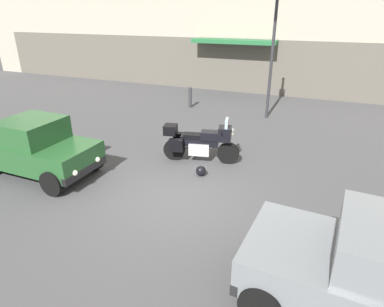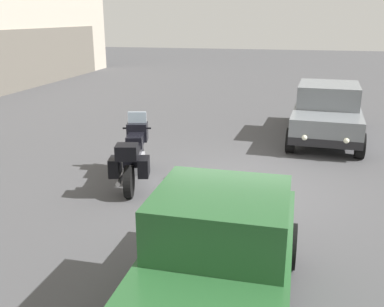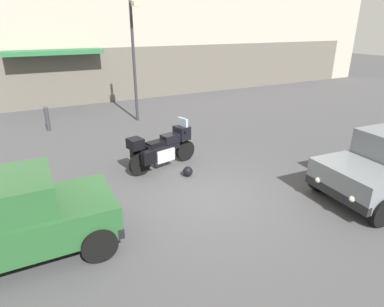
{
  "view_description": "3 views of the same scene",
  "coord_description": "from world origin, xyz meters",
  "px_view_note": "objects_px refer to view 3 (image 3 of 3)",
  "views": [
    {
      "loc": [
        3.03,
        -6.29,
        4.16
      ],
      "look_at": [
        0.18,
        0.54,
        0.93
      ],
      "focal_mm": 30.76,
      "sensor_mm": 36.0,
      "label": 1
    },
    {
      "loc": [
        -8.3,
        -1.02,
        3.35
      ],
      "look_at": [
        -0.59,
        0.76,
        0.85
      ],
      "focal_mm": 40.63,
      "sensor_mm": 36.0,
      "label": 2
    },
    {
      "loc": [
        -3.55,
        -6.08,
        3.93
      ],
      "look_at": [
        0.13,
        0.91,
        0.79
      ],
      "focal_mm": 30.51,
      "sensor_mm": 36.0,
      "label": 3
    }
  ],
  "objects_px": {
    "car_compact_side": "(14,220)",
    "bollard_curbside": "(47,118)",
    "helmet": "(188,171)",
    "streetlamp_curbside": "(134,51)",
    "motorcycle": "(162,148)"
  },
  "relations": [
    {
      "from": "streetlamp_curbside",
      "to": "car_compact_side",
      "type": "bearing_deg",
      "value": -122.71
    },
    {
      "from": "helmet",
      "to": "car_compact_side",
      "type": "height_order",
      "value": "car_compact_side"
    },
    {
      "from": "motorcycle",
      "to": "helmet",
      "type": "bearing_deg",
      "value": -78.77
    },
    {
      "from": "helmet",
      "to": "streetlamp_curbside",
      "type": "xyz_separation_m",
      "value": [
        0.63,
        5.92,
        2.77
      ]
    },
    {
      "from": "helmet",
      "to": "streetlamp_curbside",
      "type": "height_order",
      "value": "streetlamp_curbside"
    },
    {
      "from": "motorcycle",
      "to": "bollard_curbside",
      "type": "xyz_separation_m",
      "value": [
        -2.59,
        5.41,
        -0.11
      ]
    },
    {
      "from": "motorcycle",
      "to": "bollard_curbside",
      "type": "relative_size",
      "value": 2.29
    },
    {
      "from": "bollard_curbside",
      "to": "helmet",
      "type": "bearing_deg",
      "value": -64.66
    },
    {
      "from": "bollard_curbside",
      "to": "motorcycle",
      "type": "bearing_deg",
      "value": -64.45
    },
    {
      "from": "motorcycle",
      "to": "car_compact_side",
      "type": "relative_size",
      "value": 0.64
    },
    {
      "from": "motorcycle",
      "to": "streetlamp_curbside",
      "type": "relative_size",
      "value": 0.47
    },
    {
      "from": "car_compact_side",
      "to": "streetlamp_curbside",
      "type": "bearing_deg",
      "value": 57.97
    },
    {
      "from": "motorcycle",
      "to": "bollard_curbside",
      "type": "bearing_deg",
      "value": 102.76
    },
    {
      "from": "helmet",
      "to": "bollard_curbside",
      "type": "height_order",
      "value": "bollard_curbside"
    },
    {
      "from": "car_compact_side",
      "to": "bollard_curbside",
      "type": "height_order",
      "value": "car_compact_side"
    }
  ]
}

